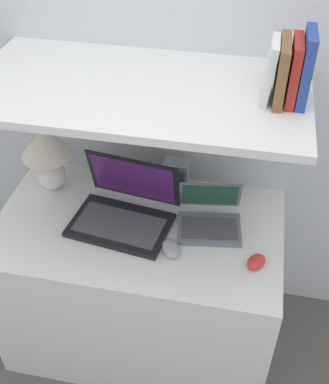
# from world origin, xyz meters

# --- Properties ---
(wall_back) EXTENTS (6.00, 0.05, 2.40)m
(wall_back) POSITION_xyz_m (0.00, 0.72, 1.20)
(wall_back) COLOR silver
(wall_back) RESTS_ON ground_plane
(desk) EXTENTS (1.13, 0.65, 0.72)m
(desk) POSITION_xyz_m (0.00, 0.33, 0.36)
(desk) COLOR white
(desk) RESTS_ON ground_plane
(back_riser) EXTENTS (1.13, 0.04, 1.26)m
(back_riser) POSITION_xyz_m (0.00, 0.67, 0.63)
(back_riser) COLOR silver
(back_riser) RESTS_ON ground_plane
(shelf) EXTENTS (1.13, 0.59, 0.03)m
(shelf) POSITION_xyz_m (0.00, 0.40, 1.27)
(shelf) COLOR white
(shelf) RESTS_ON back_riser
(table_lamp) EXTENTS (0.21, 0.21, 0.30)m
(table_lamp) POSITION_xyz_m (-0.41, 0.48, 0.91)
(table_lamp) COLOR white
(table_lamp) RESTS_ON desk
(laptop_large) EXTENTS (0.41, 0.35, 0.24)m
(laptop_large) POSITION_xyz_m (-0.06, 0.35, 0.77)
(laptop_large) COLOR black
(laptop_large) RESTS_ON desk
(laptop_small) EXTENTS (0.27, 0.25, 0.16)m
(laptop_small) POSITION_xyz_m (0.27, 0.38, 0.75)
(laptop_small) COLOR slate
(laptop_small) RESTS_ON desk
(computer_mouse) EXTENTS (0.10, 0.11, 0.04)m
(computer_mouse) POSITION_xyz_m (0.15, 0.21, 0.73)
(computer_mouse) COLOR #99999E
(computer_mouse) RESTS_ON desk
(second_mouse) EXTENTS (0.09, 0.10, 0.04)m
(second_mouse) POSITION_xyz_m (0.47, 0.21, 0.73)
(second_mouse) COLOR red
(second_mouse) RESTS_ON desk
(router_box) EXTENTS (0.10, 0.08, 0.15)m
(router_box) POSITION_xyz_m (0.11, 0.57, 0.79)
(router_box) COLOR gray
(router_box) RESTS_ON desk
(book_blue) EXTENTS (0.03, 0.15, 0.22)m
(book_blue) POSITION_xyz_m (0.52, 0.40, 1.40)
(book_blue) COLOR #284293
(book_blue) RESTS_ON shelf
(book_red) EXTENTS (0.03, 0.15, 0.19)m
(book_red) POSITION_xyz_m (0.49, 0.40, 1.38)
(book_red) COLOR #A82823
(book_red) RESTS_ON shelf
(book_brown) EXTENTS (0.03, 0.18, 0.19)m
(book_brown) POSITION_xyz_m (0.45, 0.40, 1.38)
(book_brown) COLOR brown
(book_brown) RESTS_ON shelf
(book_white) EXTENTS (0.04, 0.14, 0.19)m
(book_white) POSITION_xyz_m (0.42, 0.40, 1.38)
(book_white) COLOR silver
(book_white) RESTS_ON shelf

